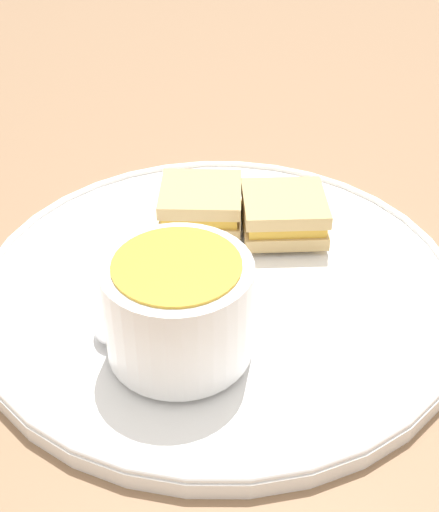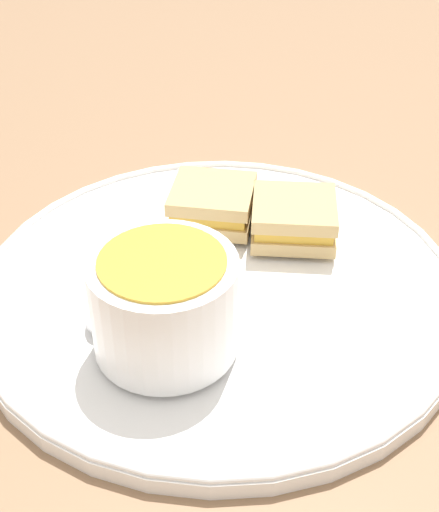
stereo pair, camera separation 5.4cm
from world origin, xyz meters
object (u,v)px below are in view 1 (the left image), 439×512
object	(u,v)px
soup_bowl	(178,307)
sandwich_half_far	(201,205)
spoon	(111,320)
sandwich_half_near	(286,215)

from	to	relation	value
soup_bowl	sandwich_half_far	world-z (taller)	soup_bowl
spoon	sandwich_half_far	world-z (taller)	sandwich_half_far
sandwich_half_far	soup_bowl	bearing A→B (deg)	-144.42
soup_bowl	sandwich_half_near	size ratio (longest dim) A/B	1.04
sandwich_half_near	sandwich_half_far	xyz separation A→B (m)	(-0.03, 0.07, 0.00)
soup_bowl	spoon	bearing A→B (deg)	103.99
spoon	sandwich_half_near	size ratio (longest dim) A/B	0.97
soup_bowl	sandwich_half_near	xyz separation A→B (m)	(0.16, 0.03, -0.02)
spoon	soup_bowl	bearing A→B (deg)	56.59
spoon	sandwich_half_near	distance (m)	0.18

